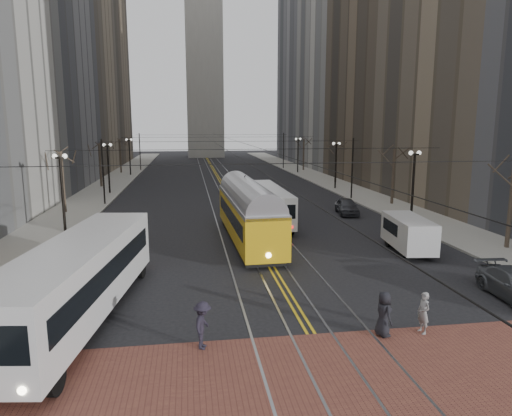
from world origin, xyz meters
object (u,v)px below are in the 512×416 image
object	(u,v)px
rear_bus	(267,205)
cargo_van	(408,235)
transit_bus	(79,282)
pedestrian_d	(203,325)
streetcar	(248,217)
pedestrian_b	(423,313)
sedan_grey	(347,206)
clock_tower	(203,9)
pedestrian_a	(384,314)

from	to	relation	value
rear_bus	cargo_van	distance (m)	12.40
transit_bus	pedestrian_d	size ratio (longest dim) A/B	7.46
transit_bus	streetcar	xyz separation A→B (m)	(8.51, 12.10, 0.00)
pedestrian_b	pedestrian_d	bearing A→B (deg)	-98.17
streetcar	sedan_grey	bearing A→B (deg)	37.59
clock_tower	transit_bus	world-z (taller)	clock_tower
sedan_grey	pedestrian_b	bearing A→B (deg)	-94.19
streetcar	pedestrian_b	size ratio (longest dim) A/B	8.51
streetcar	rear_bus	distance (m)	6.06
streetcar	pedestrian_b	bearing A→B (deg)	-74.41
rear_bus	pedestrian_b	size ratio (longest dim) A/B	6.84
clock_tower	streetcar	distance (m)	94.68
sedan_grey	pedestrian_a	world-z (taller)	pedestrian_a
clock_tower	cargo_van	distance (m)	99.43
pedestrian_a	pedestrian_d	world-z (taller)	same
streetcar	transit_bus	bearing A→B (deg)	-126.84
pedestrian_b	clock_tower	bearing A→B (deg)	174.19
cargo_van	pedestrian_d	distance (m)	17.06
cargo_van	pedestrian_b	world-z (taller)	cargo_van
sedan_grey	pedestrian_d	distance (m)	27.20
clock_tower	cargo_van	bearing A→B (deg)	-84.42
pedestrian_b	streetcar	bearing A→B (deg)	-170.85
sedan_grey	pedestrian_a	distance (m)	24.49
transit_bus	streetcar	bearing A→B (deg)	62.92
rear_bus	pedestrian_b	xyz separation A→B (m)	(2.46, -20.87, -0.62)
cargo_van	pedestrian_b	distance (m)	11.84
transit_bus	cargo_van	world-z (taller)	transit_bus
rear_bus	pedestrian_b	distance (m)	21.02
clock_tower	streetcar	xyz separation A→B (m)	(-0.50, -88.23, -34.33)
cargo_van	pedestrian_b	bearing A→B (deg)	-107.29
sedan_grey	pedestrian_d	size ratio (longest dim) A/B	2.41
pedestrian_b	pedestrian_d	xyz separation A→B (m)	(-8.40, 0.00, 0.06)
rear_bus	cargo_van	world-z (taller)	rear_bus
pedestrian_a	pedestrian_d	bearing A→B (deg)	81.65
rear_bus	cargo_van	size ratio (longest dim) A/B	2.21
rear_bus	pedestrian_a	size ratio (longest dim) A/B	6.38
clock_tower	streetcar	world-z (taller)	clock_tower
sedan_grey	pedestrian_b	size ratio (longest dim) A/B	2.58
pedestrian_d	pedestrian_b	bearing A→B (deg)	-74.71
sedan_grey	pedestrian_b	world-z (taller)	pedestrian_b
sedan_grey	pedestrian_d	xyz separation A→B (m)	(-13.69, -23.50, 0.17)
cargo_van	pedestrian_a	world-z (taller)	cargo_van
sedan_grey	pedestrian_b	xyz separation A→B (m)	(-5.29, -23.50, 0.11)
clock_tower	rear_bus	world-z (taller)	clock_tower
pedestrian_d	sedan_grey	bearing A→B (deg)	-14.93
streetcar	cargo_van	world-z (taller)	streetcar
transit_bus	clock_tower	bearing A→B (deg)	92.90
pedestrian_a	cargo_van	bearing A→B (deg)	-38.95
clock_tower	sedan_grey	bearing A→B (deg)	-83.19
clock_tower	transit_bus	distance (m)	106.42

